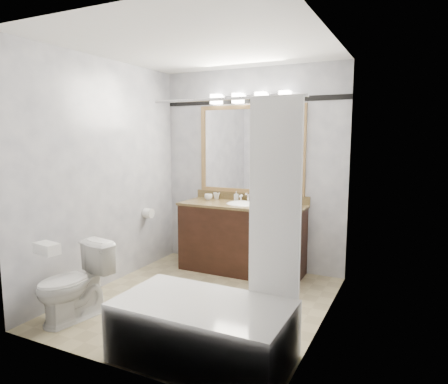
{
  "coord_description": "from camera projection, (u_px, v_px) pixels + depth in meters",
  "views": [
    {
      "loc": [
        1.9,
        -3.37,
        1.66
      ],
      "look_at": [
        0.08,
        0.35,
        1.08
      ],
      "focal_mm": 32.0,
      "sensor_mm": 36.0,
      "label": 1
    }
  ],
  "objects": [
    {
      "name": "room",
      "position": [
        201.0,
        179.0,
        3.88
      ],
      "size": [
        2.42,
        2.62,
        2.52
      ],
      "color": "tan",
      "rests_on": "ground"
    },
    {
      "name": "vanity",
      "position": [
        242.0,
        237.0,
        4.9
      ],
      "size": [
        1.53,
        0.58,
        0.97
      ],
      "color": "black",
      "rests_on": "ground"
    },
    {
      "name": "mirror",
      "position": [
        251.0,
        150.0,
        4.99
      ],
      "size": [
        1.4,
        0.04,
        1.1
      ],
      "color": "#AC844D",
      "rests_on": "room"
    },
    {
      "name": "vanity_light_bar",
      "position": [
        250.0,
        98.0,
        4.86
      ],
      "size": [
        1.02,
        0.14,
        0.12
      ],
      "color": "silver",
      "rests_on": "room"
    },
    {
      "name": "accent_stripe",
      "position": [
        252.0,
        101.0,
        4.92
      ],
      "size": [
        2.4,
        0.01,
        0.06
      ],
      "primitive_type": "cube",
      "color": "black",
      "rests_on": "room"
    },
    {
      "name": "bathtub",
      "position": [
        207.0,
        323.0,
        2.98
      ],
      "size": [
        1.3,
        0.75,
        1.96
      ],
      "color": "white",
      "rests_on": "ground"
    },
    {
      "name": "tp_roll",
      "position": [
        148.0,
        213.0,
        5.05
      ],
      "size": [
        0.11,
        0.12,
        0.12
      ],
      "primitive_type": "cylinder",
      "rotation": [
        0.0,
        1.57,
        0.0
      ],
      "color": "white",
      "rests_on": "room"
    },
    {
      "name": "toilet",
      "position": [
        74.0,
        283.0,
        3.62
      ],
      "size": [
        0.51,
        0.74,
        0.69
      ],
      "primitive_type": "imported",
      "rotation": [
        0.0,
        0.0,
        -0.2
      ],
      "color": "white",
      "rests_on": "ground"
    },
    {
      "name": "tissue_box",
      "position": [
        47.0,
        248.0,
        3.33
      ],
      "size": [
        0.24,
        0.16,
        0.09
      ],
      "primitive_type": "cube",
      "rotation": [
        0.0,
        0.0,
        -0.16
      ],
      "color": "white",
      "rests_on": "toilet"
    },
    {
      "name": "coffee_maker",
      "position": [
        279.0,
        192.0,
        4.59
      ],
      "size": [
        0.17,
        0.22,
        0.34
      ],
      "rotation": [
        0.0,
        0.0,
        -0.09
      ],
      "color": "black",
      "rests_on": "vanity"
    },
    {
      "name": "cup_left",
      "position": [
        208.0,
        197.0,
        5.15
      ],
      "size": [
        0.1,
        0.1,
        0.08
      ],
      "primitive_type": "imported",
      "rotation": [
        0.0,
        0.0,
        -0.02
      ],
      "color": "white",
      "rests_on": "vanity"
    },
    {
      "name": "cup_right",
      "position": [
        217.0,
        196.0,
        5.23
      ],
      "size": [
        0.1,
        0.1,
        0.08
      ],
      "primitive_type": "imported",
      "rotation": [
        0.0,
        0.0,
        0.2
      ],
      "color": "white",
      "rests_on": "vanity"
    },
    {
      "name": "soap_bottle_a",
      "position": [
        236.0,
        196.0,
        5.1
      ],
      "size": [
        0.07,
        0.07,
        0.12
      ],
      "primitive_type": "imported",
      "rotation": [
        0.0,
        0.0,
        0.36
      ],
      "color": "white",
      "rests_on": "vanity"
    },
    {
      "name": "soap_bottle_b",
      "position": [
        257.0,
        199.0,
        4.95
      ],
      "size": [
        0.09,
        0.09,
        0.08
      ],
      "primitive_type": "imported",
      "rotation": [
        0.0,
        0.0,
        -0.43
      ],
      "color": "white",
      "rests_on": "vanity"
    },
    {
      "name": "soap_bar",
      "position": [
        252.0,
        202.0,
        4.91
      ],
      "size": [
        0.07,
        0.05,
        0.02
      ],
      "primitive_type": "cube",
      "rotation": [
        0.0,
        0.0,
        0.09
      ],
      "color": "beige",
      "rests_on": "vanity"
    }
  ]
}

